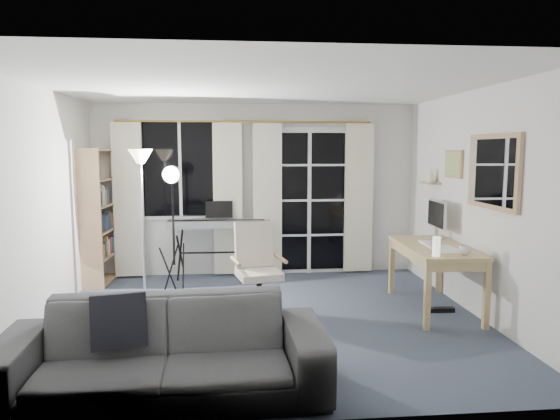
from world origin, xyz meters
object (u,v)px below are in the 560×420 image
object	(u,v)px
bookshelf	(97,219)
office_chair	(256,261)
keyboard_piano	(219,225)
monitor	(437,215)
desk	(435,254)
sofa	(164,335)
studio_light	(172,190)
torchiere_lamp	(141,179)
mug	(465,249)

from	to	relation	value
bookshelf	office_chair	world-z (taller)	bookshelf
keyboard_piano	monitor	size ratio (longest dim) A/B	2.66
bookshelf	desk	bearing A→B (deg)	-18.07
sofa	keyboard_piano	bearing A→B (deg)	82.31
desk	studio_light	bearing A→B (deg)	166.66
bookshelf	torchiere_lamp	world-z (taller)	bookshelf
studio_light	desk	size ratio (longest dim) A/B	1.18
desk	office_chair	bearing A→B (deg)	-177.84
torchiere_lamp	keyboard_piano	world-z (taller)	torchiere_lamp
mug	desk	bearing A→B (deg)	101.31
office_chair	mug	xyz separation A→B (m)	(2.07, -0.51, 0.19)
office_chair	mug	world-z (taller)	office_chair
desk	sofa	world-z (taller)	sofa
monitor	sofa	size ratio (longest dim) A/B	0.22
office_chair	keyboard_piano	bearing A→B (deg)	94.11
bookshelf	sofa	world-z (taller)	bookshelf
keyboard_piano	desk	distance (m)	2.85
desk	mug	size ratio (longest dim) A/B	11.61
bookshelf	office_chair	distance (m)	2.55
office_chair	desk	distance (m)	1.97
studio_light	desk	distance (m)	3.12
studio_light	office_chair	size ratio (longest dim) A/B	1.62
studio_light	sofa	bearing A→B (deg)	-85.59
keyboard_piano	desk	xyz separation A→B (m)	(2.40, -1.53, -0.12)
office_chair	monitor	distance (m)	2.25
keyboard_piano	mug	distance (m)	3.22
sofa	mug	bearing A→B (deg)	21.03
torchiere_lamp	keyboard_piano	bearing A→B (deg)	40.65
studio_light	desk	world-z (taller)	studio_light
office_chair	studio_light	bearing A→B (deg)	127.90
keyboard_piano	sofa	world-z (taller)	keyboard_piano
torchiere_lamp	desk	world-z (taller)	torchiere_lamp
torchiere_lamp	monitor	xyz separation A→B (m)	(3.48, -0.33, -0.43)
torchiere_lamp	desk	xyz separation A→B (m)	(3.28, -0.78, -0.79)
torchiere_lamp	mug	bearing A→B (deg)	-20.74
bookshelf	keyboard_piano	distance (m)	1.60
torchiere_lamp	keyboard_piano	xyz separation A→B (m)	(0.88, 0.75, -0.67)
torchiere_lamp	monitor	bearing A→B (deg)	-5.42
torchiere_lamp	keyboard_piano	size ratio (longest dim) A/B	1.28
bookshelf	mug	distance (m)	4.58
desk	mug	xyz separation A→B (m)	(0.10, -0.50, 0.15)
keyboard_piano	studio_light	size ratio (longest dim) A/B	0.86
keyboard_piano	studio_light	bearing A→B (deg)	-125.86
mug	sofa	distance (m)	3.07
torchiere_lamp	monitor	distance (m)	3.52
desk	sofa	size ratio (longest dim) A/B	0.59
bookshelf	torchiere_lamp	bearing A→B (deg)	-43.19
torchiere_lamp	office_chair	bearing A→B (deg)	-30.50
monitor	bookshelf	bearing A→B (deg)	167.96
monitor	keyboard_piano	bearing A→B (deg)	159.75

